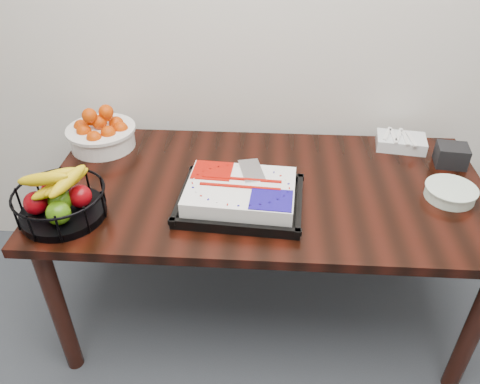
# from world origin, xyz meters

# --- Properties ---
(table) EXTENTS (1.80, 0.90, 0.75)m
(table) POSITION_xyz_m (0.00, 2.00, 0.66)
(table) COLOR black
(table) RESTS_ON ground
(cake_tray) EXTENTS (0.49, 0.40, 0.10)m
(cake_tray) POSITION_xyz_m (-0.10, 1.86, 0.79)
(cake_tray) COLOR black
(cake_tray) RESTS_ON table
(tangerine_bowl) EXTENTS (0.31, 0.31, 0.20)m
(tangerine_bowl) POSITION_xyz_m (-0.76, 2.27, 0.84)
(tangerine_bowl) COLOR white
(tangerine_bowl) RESTS_ON table
(fruit_basket) EXTENTS (0.33, 0.33, 0.18)m
(fruit_basket) POSITION_xyz_m (-0.75, 1.75, 0.82)
(fruit_basket) COLOR black
(fruit_basket) RESTS_ON table
(plate_stack) EXTENTS (0.20, 0.20, 0.05)m
(plate_stack) POSITION_xyz_m (0.72, 1.96, 0.77)
(plate_stack) COLOR white
(plate_stack) RESTS_ON table
(fork_bag) EXTENTS (0.24, 0.17, 0.06)m
(fork_bag) POSITION_xyz_m (0.62, 2.35, 0.78)
(fork_bag) COLOR silver
(fork_bag) RESTS_ON table
(napkin_box) EXTENTS (0.14, 0.12, 0.09)m
(napkin_box) POSITION_xyz_m (0.80, 2.21, 0.80)
(napkin_box) COLOR black
(napkin_box) RESTS_ON table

